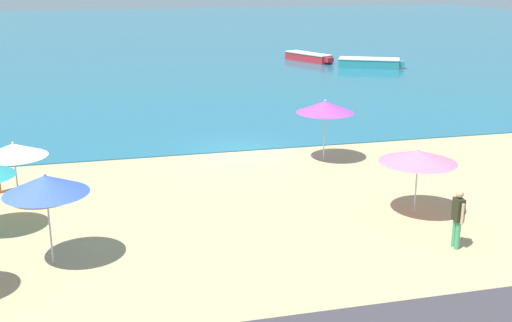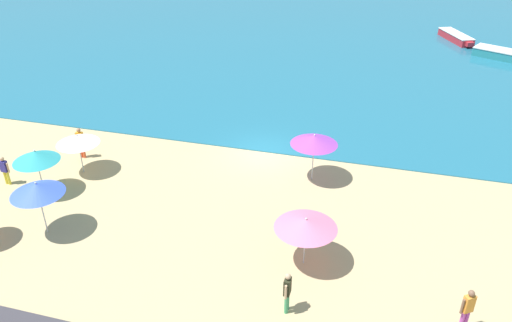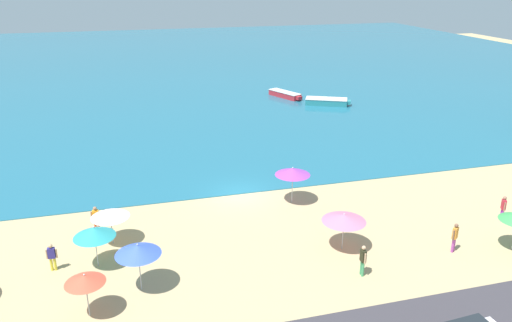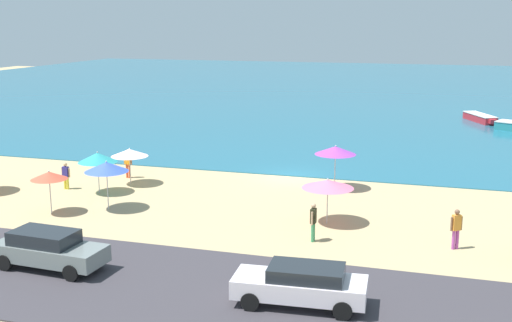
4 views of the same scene
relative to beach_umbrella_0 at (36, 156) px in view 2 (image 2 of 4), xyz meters
The scene contains 12 objects.
ground_plane 11.96m from the beach_umbrella_0, 36.16° to the left, with size 160.00×160.00×0.00m, color tan.
beach_umbrella_0 is the anchor object (origin of this frame).
beach_umbrella_1 13.49m from the beach_umbrella_0, 20.60° to the left, with size 2.39×2.39×2.59m.
beach_umbrella_3 13.52m from the beach_umbrella_0, ahead, with size 2.49×2.49×2.23m.
beach_umbrella_4 2.42m from the beach_umbrella_0, 71.09° to the left, with size 2.20×2.20×2.22m.
beach_umbrella_7 3.47m from the beach_umbrella_0, 52.15° to the right, with size 2.25×2.25×2.59m.
bather_1 19.69m from the beach_umbrella_0, 10.88° to the right, with size 0.49×0.38×1.76m.
bather_2 14.07m from the beach_umbrella_0, 18.71° to the right, with size 0.23×0.57×1.74m.
bather_3 3.85m from the beach_umbrella_0, 91.73° to the left, with size 0.57×0.23×1.80m.
bather_4 2.56m from the beach_umbrella_0, behind, with size 0.57×0.24×1.57m.
skiff_nearshore 38.40m from the beach_umbrella_0, 48.69° to the left, with size 5.32×3.76×0.76m.
skiff_offshore 40.03m from the beach_umbrella_0, 57.13° to the left, with size 3.15×5.08×0.72m.
Camera 2 is at (6.13, -24.29, 13.53)m, focal length 35.00 mm.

